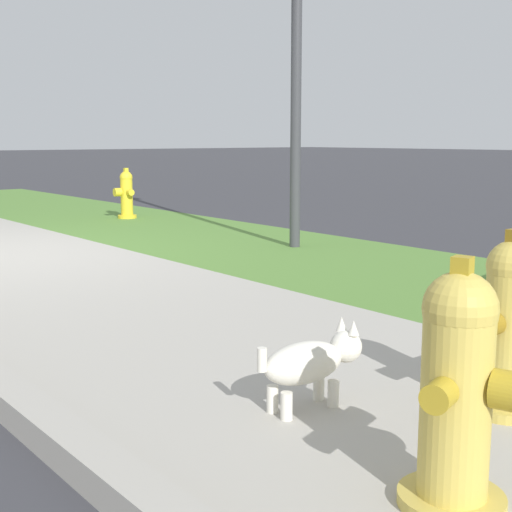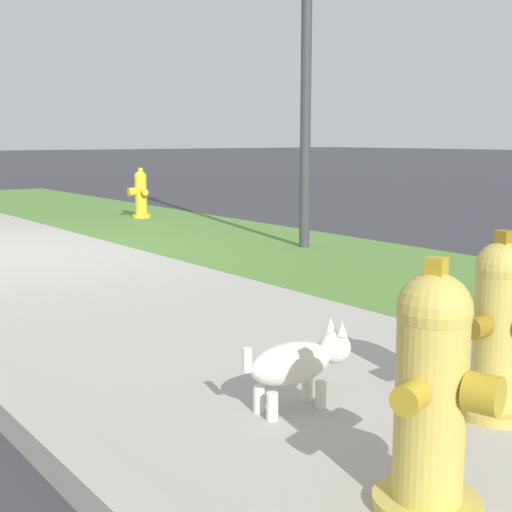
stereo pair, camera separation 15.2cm
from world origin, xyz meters
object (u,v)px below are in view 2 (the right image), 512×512
small_white_dog (299,362)px  fire_hydrant_far_end (500,329)px  fire_hydrant_mid_block (140,194)px  fire_hydrant_at_driveway (432,393)px

small_white_dog → fire_hydrant_far_end: bearing=-38.3°
fire_hydrant_mid_block → small_white_dog: bearing=162.1°
fire_hydrant_mid_block → fire_hydrant_at_driveway: bearing=163.0°
fire_hydrant_at_driveway → small_white_dog: bearing=-121.1°
fire_hydrant_at_driveway → fire_hydrant_mid_block: bearing=-128.9°
fire_hydrant_mid_block → small_white_dog: size_ratio=1.32×
fire_hydrant_far_end → fire_hydrant_mid_block: bearing=-108.6°
fire_hydrant_far_end → small_white_dog: bearing=-43.8°
fire_hydrant_far_end → fire_hydrant_at_driveway: 0.89m
fire_hydrant_mid_block → fire_hydrant_at_driveway: (7.92, -3.16, 0.04)m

